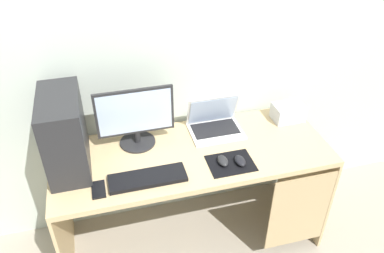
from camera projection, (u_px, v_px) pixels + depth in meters
The scene contains 12 objects.
ground_plane at pixel (192, 235), 2.73m from camera, with size 8.00×8.00×0.00m, color #9E9384.
wall_back at pixel (177, 41), 2.27m from camera, with size 4.00×0.05×2.60m.
desk at pixel (196, 170), 2.38m from camera, with size 1.64×0.64×0.76m.
pc_tower at pixel (65, 133), 2.07m from camera, with size 0.21×0.43×0.44m, color #232326.
monitor at pixel (135, 118), 2.25m from camera, with size 0.45×0.22×0.38m.
laptop at pixel (215, 124), 2.45m from camera, with size 0.33×0.25×0.23m.
projector at pixel (288, 112), 2.55m from camera, with size 0.20×0.14×0.11m, color #B7BCC6.
keyboard at pixel (148, 178), 2.09m from camera, with size 0.42×0.14×0.02m, color black.
mousepad at pixel (231, 163), 2.21m from camera, with size 0.26×0.20×0.01m, color black.
mouse_left at pixel (223, 161), 2.19m from camera, with size 0.06×0.10×0.03m, color #232326.
mouse_right at pixel (240, 161), 2.19m from camera, with size 0.06×0.10×0.03m, color black.
cell_phone at pixel (99, 190), 2.03m from camera, with size 0.07×0.13×0.01m, color black.
Camera 1 is at (-0.46, -1.73, 2.20)m, focal length 36.25 mm.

